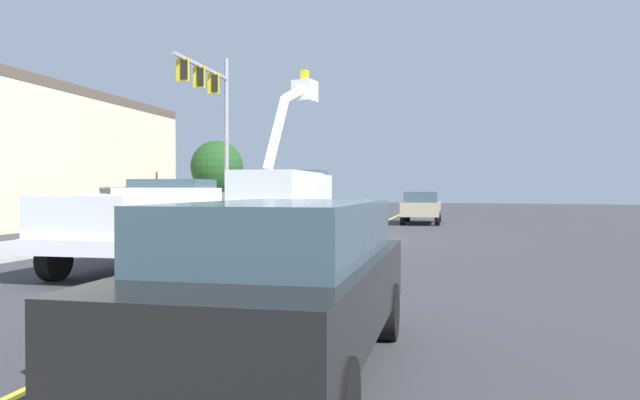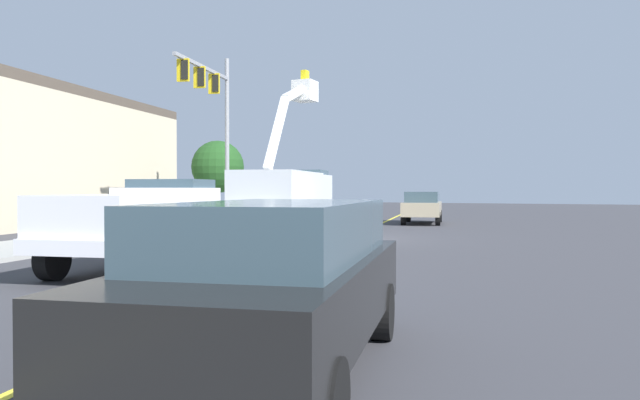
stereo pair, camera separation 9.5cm
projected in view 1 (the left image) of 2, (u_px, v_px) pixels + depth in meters
ground at (348, 239)px, 22.06m from camera, size 120.00×120.00×0.00m
sidewalk_far_side at (129, 234)px, 23.96m from camera, size 59.50×15.61×0.12m
lane_centre_stripe at (348, 239)px, 22.06m from camera, size 49.01×10.22×0.01m
utility_bucket_truck at (287, 194)px, 25.19m from camera, size 8.54×4.10×7.03m
service_pickup_truck at (143, 220)px, 13.53m from camera, size 5.91×3.18×2.06m
passing_minivan at (422, 205)px, 32.06m from camera, size 5.08×2.83×1.69m
trailing_sedan at (283, 275)px, 5.91m from camera, size 5.08×2.83×1.69m
traffic_cone_leading at (161, 279)px, 9.79m from camera, size 0.40×0.40×0.74m
traffic_cone_mid_front at (351, 220)px, 28.94m from camera, size 0.40×0.40×0.70m
traffic_signal_mast at (213, 106)px, 29.71m from camera, size 6.08×1.44×8.63m
commercial_building_backdrop at (1, 157)px, 29.65m from camera, size 22.62×12.36×6.83m
street_tree_right at (217, 167)px, 35.00m from camera, size 3.04×3.04×4.64m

